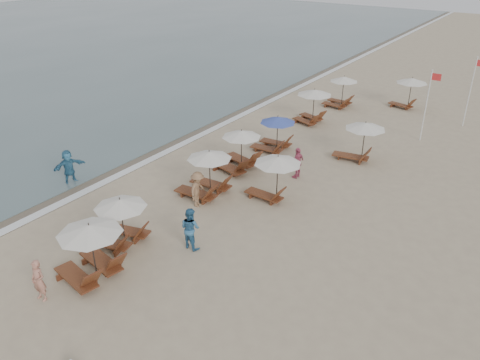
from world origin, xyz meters
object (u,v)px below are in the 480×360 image
Objects in this scene: lounger_station_3 at (237,152)px; lounger_station_6 at (340,92)px; lounger_station_0 at (88,251)px; inland_station_1 at (359,138)px; beachgoer_near at (39,281)px; lounger_station_2 at (205,175)px; inland_station_0 at (272,173)px; beachgoer_mid_b at (198,189)px; beachgoer_far_a at (298,163)px; flag_pole_near at (427,102)px; lounger_station_1 at (119,222)px; inland_station_2 at (408,89)px; beachgoer_mid_a at (190,228)px; waterline_walker at (69,166)px; lounger_station_4 at (274,134)px; lounger_station_5 at (311,105)px.

lounger_station_6 is at bearing 89.26° from lounger_station_3.
inland_station_1 is at bearing 75.04° from lounger_station_0.
lounger_station_3 is 12.51m from beachgoer_near.
lounger_station_2 is 0.97× the size of inland_station_1.
lounger_station_2 is 1.01× the size of inland_station_0.
inland_station_1 is at bearing -36.71° from beachgoer_mid_b.
inland_station_1 is at bearing 159.25° from beachgoer_far_a.
flag_pole_near reaches higher than lounger_station_0.
lounger_station_1 is 0.97× the size of inland_station_2.
beachgoer_mid_a is at bearing 28.98° from lounger_station_1.
inland_station_0 is 1.49× the size of waterline_walker.
inland_station_0 is 2.85m from beachgoer_far_a.
lounger_station_4 is 3.80m from beachgoer_far_a.
beachgoer_near is 9.15m from waterline_walker.
inland_station_1 reaches higher than lounger_station_1.
beachgoer_mid_a is 1.06× the size of beachgoer_far_a.
lounger_station_3 reaches higher than beachgoer_mid_b.
lounger_station_2 is 9.25m from beachgoer_near.
lounger_station_1 is at bearing -95.39° from waterline_walker.
inland_station_0 is 3.56m from beachgoer_mid_b.
beachgoer_near is 0.90× the size of waterline_walker.
lounger_station_0 is at bearing -87.47° from lounger_station_5.
lounger_station_1 is at bearing -90.16° from lounger_station_6.
lounger_station_5 is at bearing 107.22° from inland_station_0.
lounger_station_3 is at bearing -90.74° from lounger_station_6.
waterline_walker is at bearing -135.28° from lounger_station_3.
lounger_station_4 is 1.42× the size of beachgoer_mid_b.
lounger_station_2 is at bearing -50.44° from waterline_walker.
lounger_station_2 is 1.08× the size of lounger_station_4.
beachgoer_near is at bearing 165.03° from beachgoer_mid_b.
inland_station_2 is at bearing -22.17° from beachgoer_mid_b.
flag_pole_near reaches higher than beachgoer_near.
beachgoer_far_a is at bearing 71.82° from lounger_station_1.
flag_pole_near reaches higher than waterline_walker.
flag_pole_near reaches higher than lounger_station_2.
inland_station_1 is 0.62× the size of flag_pole_near.
lounger_station_2 is at bearing -30.40° from beachgoer_far_a.
inland_station_2 is at bearing 57.18° from lounger_station_5.
beachgoer_mid_b is (-0.05, 6.35, -0.26)m from lounger_station_0.
lounger_station_4 is (0.32, 3.36, 0.03)m from lounger_station_3.
beachgoer_mid_b is 15.59m from flag_pole_near.
inland_station_2 is (1.07, 17.56, 0.06)m from inland_station_0.
lounger_station_0 reaches higher than beachgoer_far_a.
lounger_station_2 is at bearing 93.52° from lounger_station_0.
waterline_walker reaches higher than beachgoer_near.
beachgoer_far_a is 0.95× the size of waterline_walker.
lounger_station_5 is 16.17m from waterline_walker.
inland_station_1 is (4.65, 1.38, 0.34)m from lounger_station_4.
lounger_station_4 is (-0.07, 6.61, -0.02)m from lounger_station_2.
beachgoer_far_a is (-1.17, -14.77, -0.62)m from inland_station_2.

